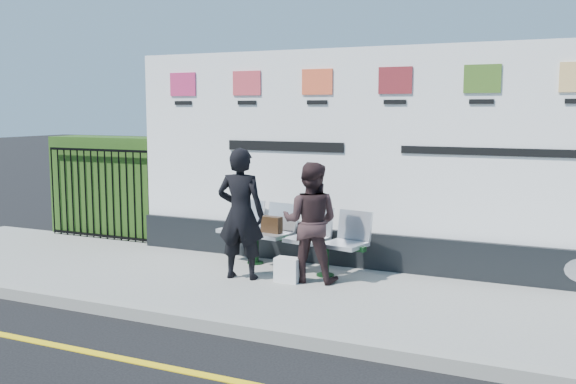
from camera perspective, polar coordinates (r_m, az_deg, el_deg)
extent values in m
plane|color=black|center=(5.78, -6.45, -16.10)|extent=(80.00, 80.00, 0.00)
cube|color=gray|center=(7.87, 3.08, -9.14)|extent=(14.00, 3.00, 0.12)
cube|color=gray|center=(6.57, -1.85, -12.45)|extent=(14.00, 0.18, 0.14)
cube|color=yellow|center=(5.78, -6.45, -16.07)|extent=(14.00, 0.10, 0.01)
cube|color=black|center=(8.89, 9.33, -5.24)|extent=(8.00, 0.30, 0.50)
cube|color=white|center=(8.69, 9.54, 4.46)|extent=(8.00, 0.14, 2.50)
cube|color=#284B16|center=(11.55, -15.01, 0.54)|extent=(2.35, 0.70, 1.70)
imported|color=black|center=(8.24, -4.23, -1.93)|extent=(0.68, 0.50, 1.69)
imported|color=#301F20|center=(8.11, 2.01, -2.69)|extent=(0.82, 0.68, 1.52)
cube|color=black|center=(8.87, -1.46, -2.92)|extent=(0.30, 0.16, 0.23)
cube|color=silver|center=(8.17, -0.04, -6.93)|extent=(0.31, 0.19, 0.31)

